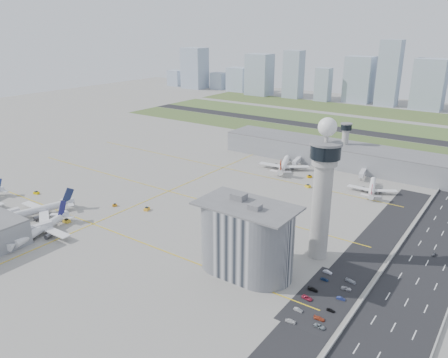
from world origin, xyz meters
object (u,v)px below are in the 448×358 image
Objects in this scene: car_lot_6 at (320,326)px; car_lot_11 at (351,281)px; airplane_near_c at (38,226)px; jet_bridge_near_2 at (25,234)px; car_lot_8 at (331,310)px; car_hw_1 at (434,255)px; car_lot_2 at (307,298)px; airplane_far_a at (284,161)px; car_lot_5 at (328,272)px; tug_0 at (36,193)px; car_lot_3 at (313,289)px; admin_building at (246,239)px; airplane_far_b at (373,184)px; tug_4 at (309,176)px; jet_bridge_far_1 at (364,172)px; secondary_tower at (345,140)px; car_lot_4 at (325,279)px; tug_1 at (67,221)px; jet_bridge_far_0 at (299,160)px; car_lot_1 at (298,310)px; car_lot_10 at (346,288)px; tug_5 at (308,186)px; car_lot_7 at (319,318)px; airplane_near_b at (35,206)px; tug_2 at (115,205)px; tug_3 at (147,209)px; car_lot_9 at (341,299)px; car_lot_0 at (291,321)px.

car_lot_11 is (-1.21, 34.25, 0.05)m from car_lot_6.
jet_bridge_near_2 is at bearing -39.42° from airplane_near_c.
car_lot_8 is 0.73× the size of car_lot_11.
car_lot_2 is at bearing -114.79° from car_hw_1.
airplane_far_a is 11.47× the size of car_lot_5.
car_hw_1 is (220.65, 60.89, -0.39)m from tug_0.
car_lot_2 is 6.69m from car_lot_3.
car_lot_8 is (41.35, -6.11, -14.76)m from admin_building.
airplane_far_b is 11.17× the size of tug_4.
car_lot_11 is (145.59, 56.11, -2.22)m from jet_bridge_near_2.
car_lot_2 is at bearing 1.05° from jet_bridge_far_1.
secondary_tower is 9.59× the size of car_lot_4.
tug_1 is 146.86m from car_lot_6.
car_lot_6 is at bearing -177.03° from car_lot_8.
jet_bridge_far_0 is 50.00m from jet_bridge_far_1.
airplane_far_a is 12.45× the size of car_lot_1.
car_lot_11 is (10.65, -1.11, 0.00)m from car_lot_5.
car_lot_10 is 6.16m from car_lot_11.
airplane_near_c is at bearing 44.87° from tug_0.
tug_5 is (134.49, 110.15, 0.06)m from tug_0.
tug_4 is (20.31, -25.36, -1.91)m from jet_bridge_far_0.
car_lot_7 is at bearing -168.17° from airplane_far_a.
airplane_near_b is 43.26m from tug_2.
tug_2 is (-101.21, -138.68, -2.06)m from jet_bridge_far_1.
admin_building is 107.85m from airplane_near_c.
tug_4 is at bearing -131.11° from tug_3.
car_lot_0 is at bearing 151.58° from car_lot_9.
car_lot_3 is at bearing 35.22° from car_lot_6.
car_lot_3 reaches higher than car_lot_9.
tug_1 is at bearing 172.68° from airplane_near_c.
car_lot_3 is (52.26, -169.45, -18.19)m from secondary_tower.
jet_bridge_far_0 is at bearing 51.65° from airplane_far_b.
car_lot_9 is (146.80, 18.03, -0.50)m from tug_1.
jet_bridge_near_2 is at bearing 117.07° from car_lot_11.
jet_bridge_far_1 is at bearing -136.89° from tug_3.
tug_2 is at bearing 78.86° from car_lot_9.
admin_building reaches higher than secondary_tower.
car_lot_1 is at bearing -73.89° from secondary_tower.
airplane_far_a is at bearing 29.36° from car_lot_9.
car_lot_10 reaches higher than car_lot_8.
tug_3 is 1.00× the size of tug_5.
tug_1 is at bearing 104.26° from car_lot_5.
car_lot_9 is (-0.04, 20.26, -0.02)m from car_lot_6.
jet_bridge_far_0 is 32.54m from tug_4.
tug_0 is at bearing -162.40° from car_hw_1.
car_lot_3 is 14.06m from car_lot_8.
tug_1 is 148.26m from car_lot_10.
jet_bridge_near_2 is 65.29m from tug_3.
car_lot_11 is (-1.17, 13.99, 0.07)m from car_lot_9.
tug_0 is 1.19× the size of tug_2.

